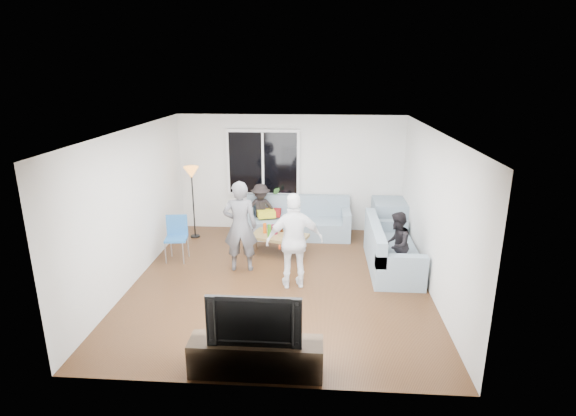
# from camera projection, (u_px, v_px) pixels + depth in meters

# --- Properties ---
(floor) EXTENTS (5.00, 5.50, 0.04)m
(floor) POSITION_uv_depth(u_px,v_px,m) (280.00, 282.00, 7.88)
(floor) COLOR #56351C
(floor) RESTS_ON ground
(ceiling) EXTENTS (5.00, 5.50, 0.04)m
(ceiling) POSITION_uv_depth(u_px,v_px,m) (279.00, 130.00, 7.11)
(ceiling) COLOR white
(ceiling) RESTS_ON ground
(wall_back) EXTENTS (5.00, 0.04, 2.60)m
(wall_back) POSITION_uv_depth(u_px,v_px,m) (290.00, 173.00, 10.14)
(wall_back) COLOR silver
(wall_back) RESTS_ON ground
(wall_front) EXTENTS (5.00, 0.04, 2.60)m
(wall_front) POSITION_uv_depth(u_px,v_px,m) (257.00, 286.00, 4.86)
(wall_front) COLOR silver
(wall_front) RESTS_ON ground
(wall_left) EXTENTS (0.04, 5.50, 2.60)m
(wall_left) POSITION_uv_depth(u_px,v_px,m) (131.00, 207.00, 7.67)
(wall_left) COLOR silver
(wall_left) RESTS_ON ground
(wall_right) EXTENTS (0.04, 5.50, 2.60)m
(wall_right) POSITION_uv_depth(u_px,v_px,m) (434.00, 213.00, 7.33)
(wall_right) COLOR silver
(wall_right) RESTS_ON ground
(window_frame) EXTENTS (1.62, 0.06, 1.47)m
(window_frame) POSITION_uv_depth(u_px,v_px,m) (263.00, 163.00, 10.03)
(window_frame) COLOR white
(window_frame) RESTS_ON wall_back
(window_glass) EXTENTS (1.50, 0.02, 1.35)m
(window_glass) POSITION_uv_depth(u_px,v_px,m) (263.00, 163.00, 9.99)
(window_glass) COLOR black
(window_glass) RESTS_ON window_frame
(window_mullion) EXTENTS (0.05, 0.03, 1.35)m
(window_mullion) POSITION_uv_depth(u_px,v_px,m) (263.00, 163.00, 9.99)
(window_mullion) COLOR white
(window_mullion) RESTS_ON window_frame
(radiator) EXTENTS (1.30, 0.12, 0.62)m
(radiator) POSITION_uv_depth(u_px,v_px,m) (264.00, 216.00, 10.36)
(radiator) COLOR silver
(radiator) RESTS_ON floor
(potted_plant) EXTENTS (0.24, 0.20, 0.39)m
(potted_plant) POSITION_uv_depth(u_px,v_px,m) (275.00, 196.00, 10.16)
(potted_plant) COLOR #346026
(potted_plant) RESTS_ON radiator
(vase) EXTENTS (0.20, 0.20, 0.19)m
(vase) POSITION_uv_depth(u_px,v_px,m) (251.00, 200.00, 10.23)
(vase) COLOR silver
(vase) RESTS_ON radiator
(sofa_back_section) EXTENTS (2.30, 0.85, 0.85)m
(sofa_back_section) POSITION_uv_depth(u_px,v_px,m) (297.00, 218.00, 9.91)
(sofa_back_section) COLOR gray
(sofa_back_section) RESTS_ON floor
(sofa_right_section) EXTENTS (2.00, 0.85, 0.85)m
(sofa_right_section) POSITION_uv_depth(u_px,v_px,m) (393.00, 246.00, 8.30)
(sofa_right_section) COLOR gray
(sofa_right_section) RESTS_ON floor
(sofa_corner) EXTENTS (0.85, 0.85, 0.85)m
(sofa_corner) POSITION_uv_depth(u_px,v_px,m) (392.00, 220.00, 9.77)
(sofa_corner) COLOR gray
(sofa_corner) RESTS_ON floor
(cushion_yellow) EXTENTS (0.45, 0.41, 0.14)m
(cushion_yellow) POSITION_uv_depth(u_px,v_px,m) (266.00, 213.00, 9.91)
(cushion_yellow) COLOR yellow
(cushion_yellow) RESTS_ON sofa_back_section
(cushion_red) EXTENTS (0.36, 0.30, 0.13)m
(cushion_red) POSITION_uv_depth(u_px,v_px,m) (272.00, 213.00, 9.98)
(cushion_red) COLOR maroon
(cushion_red) RESTS_ON sofa_back_section
(coffee_table) EXTENTS (1.23, 0.90, 0.40)m
(coffee_table) POSITION_uv_depth(u_px,v_px,m) (279.00, 244.00, 8.99)
(coffee_table) COLOR #9F814C
(coffee_table) RESTS_ON floor
(pitcher) EXTENTS (0.17, 0.17, 0.17)m
(pitcher) POSITION_uv_depth(u_px,v_px,m) (273.00, 230.00, 8.98)
(pitcher) COLOR maroon
(pitcher) RESTS_ON coffee_table
(side_chair) EXTENTS (0.45, 0.45, 0.86)m
(side_chair) POSITION_uv_depth(u_px,v_px,m) (176.00, 239.00, 8.63)
(side_chair) COLOR #2662A6
(side_chair) RESTS_ON floor
(floor_lamp) EXTENTS (0.32, 0.32, 1.56)m
(floor_lamp) POSITION_uv_depth(u_px,v_px,m) (193.00, 203.00, 9.75)
(floor_lamp) COLOR orange
(floor_lamp) RESTS_ON floor
(player_left) EXTENTS (0.64, 0.44, 1.67)m
(player_left) POSITION_uv_depth(u_px,v_px,m) (240.00, 226.00, 8.11)
(player_left) COLOR #54545A
(player_left) RESTS_ON floor
(player_right) EXTENTS (1.01, 0.57, 1.63)m
(player_right) POSITION_uv_depth(u_px,v_px,m) (295.00, 241.00, 7.47)
(player_right) COLOR white
(player_right) RESTS_ON floor
(spectator_right) EXTENTS (0.61, 0.69, 1.18)m
(spectator_right) POSITION_uv_depth(u_px,v_px,m) (396.00, 245.00, 7.93)
(spectator_right) COLOR black
(spectator_right) RESTS_ON floor
(spectator_back) EXTENTS (0.81, 0.55, 1.16)m
(spectator_back) POSITION_uv_depth(u_px,v_px,m) (261.00, 210.00, 9.95)
(spectator_back) COLOR black
(spectator_back) RESTS_ON floor
(tv_console) EXTENTS (1.60, 0.40, 0.44)m
(tv_console) POSITION_uv_depth(u_px,v_px,m) (256.00, 357.00, 5.43)
(tv_console) COLOR #302318
(tv_console) RESTS_ON floor
(television) EXTENTS (1.11, 0.15, 0.64)m
(television) POSITION_uv_depth(u_px,v_px,m) (255.00, 317.00, 5.28)
(television) COLOR black
(television) RESTS_ON tv_console
(bottle_d) EXTENTS (0.07, 0.07, 0.23)m
(bottle_d) POSITION_uv_depth(u_px,v_px,m) (288.00, 231.00, 8.83)
(bottle_d) COLOR orange
(bottle_d) RESTS_ON coffee_table
(bottle_b) EXTENTS (0.08, 0.08, 0.25)m
(bottle_b) POSITION_uv_depth(u_px,v_px,m) (269.00, 231.00, 8.78)
(bottle_b) COLOR #307C16
(bottle_b) RESTS_ON coffee_table
(bottle_a) EXTENTS (0.07, 0.07, 0.20)m
(bottle_a) POSITION_uv_depth(u_px,v_px,m) (265.00, 228.00, 9.01)
(bottle_a) COLOR #EC570D
(bottle_a) RESTS_ON coffee_table
(bottle_c) EXTENTS (0.07, 0.07, 0.23)m
(bottle_c) POSITION_uv_depth(u_px,v_px,m) (282.00, 226.00, 9.08)
(bottle_c) COLOR black
(bottle_c) RESTS_ON coffee_table
(bottle_e) EXTENTS (0.07, 0.07, 0.20)m
(bottle_e) POSITION_uv_depth(u_px,v_px,m) (299.00, 229.00, 8.99)
(bottle_e) COLOR black
(bottle_e) RESTS_ON coffee_table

